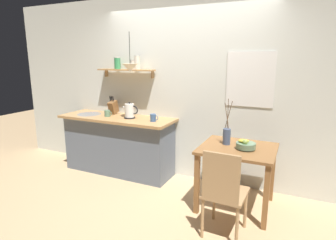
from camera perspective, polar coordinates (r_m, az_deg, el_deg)
The scene contains 13 objects.
ground_plane at distance 3.97m, azimuth -0.24°, elevation -14.39°, with size 14.00×14.00×0.00m, color tan.
back_wall at distance 4.09m, azimuth 6.28°, elevation 6.21°, with size 6.80×0.11×2.70m.
kitchen_counter at distance 4.52m, azimuth -10.04°, elevation -4.84°, with size 1.83×0.63×0.91m.
wall_shelf at distance 4.42m, azimuth -8.37°, elevation 10.70°, with size 0.96×0.20×0.34m.
dining_table at distance 3.47m, azimuth 13.95°, elevation -7.43°, with size 0.87×0.79×0.76m.
dining_chair_near at distance 2.91m, azimuth 11.24°, elevation -13.82°, with size 0.43×0.45×0.94m.
fruit_bowl at distance 3.36m, azimuth 15.53°, elevation -4.94°, with size 0.22×0.22×0.13m.
twig_vase at distance 3.48m, azimuth 11.87°, elevation -3.16°, with size 0.10×0.09×0.56m.
electric_kettle at distance 4.24m, azimuth -7.80°, elevation 1.83°, with size 0.25×0.17×0.24m.
knife_block at distance 4.60m, azimuth -11.10°, elevation 2.62°, with size 0.10×0.19×0.30m.
coffee_mug_by_sink at distance 4.43m, azimuth -12.24°, elevation 1.34°, with size 0.13×0.09×0.10m.
coffee_mug_spare at distance 4.00m, azimuth -3.02°, elevation 0.48°, with size 0.13×0.08×0.11m.
pendant_lamp at distance 4.03m, azimuth -7.73°, elevation 10.52°, with size 0.22×0.22×0.55m.
Camera 1 is at (1.52, -3.19, 1.80)m, focal length 29.91 mm.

